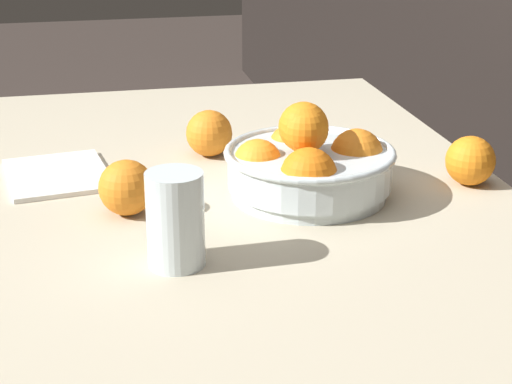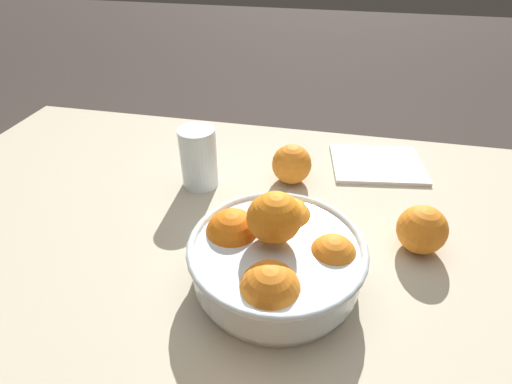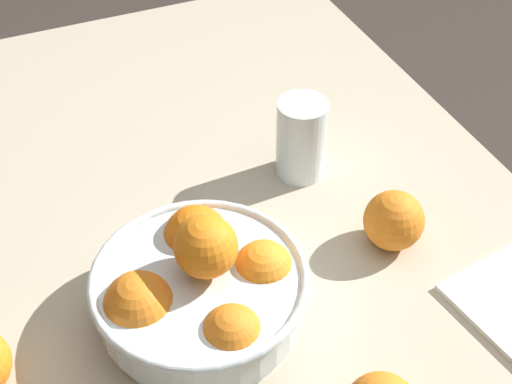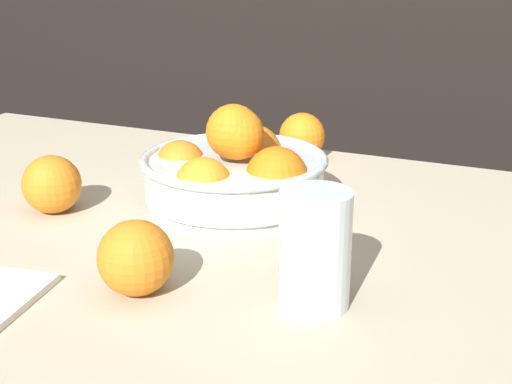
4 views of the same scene
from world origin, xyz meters
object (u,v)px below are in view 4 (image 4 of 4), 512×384
Objects in this scene: juice_glass at (315,255)px; orange_loose_near_bowl at (136,258)px; fruit_bowl at (235,172)px; orange_loose_aside at (302,136)px; orange_loose_front at (52,184)px.

orange_loose_near_bowl is at bearing -164.73° from juice_glass.
juice_glass is 0.19m from orange_loose_near_bowl.
orange_loose_aside is (0.00, 0.26, -0.01)m from fruit_bowl.
juice_glass is at bearing -68.68° from orange_loose_aside.
orange_loose_front is at bearing -152.18° from fruit_bowl.
juice_glass is 1.58× the size of orange_loose_aside.
juice_glass is 0.53m from orange_loose_aside.
orange_loose_front is at bearing 165.35° from juice_glass.
fruit_bowl is 0.28m from orange_loose_near_bowl.
orange_loose_aside is (-0.19, 0.49, -0.02)m from juice_glass.
juice_glass is 1.54× the size of orange_loose_front.
fruit_bowl reaches higher than juice_glass.
orange_loose_aside is (0.23, 0.38, -0.00)m from orange_loose_front.
orange_loose_near_bowl is at bearing -87.14° from fruit_bowl.
fruit_bowl is at bearing 27.82° from orange_loose_front.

